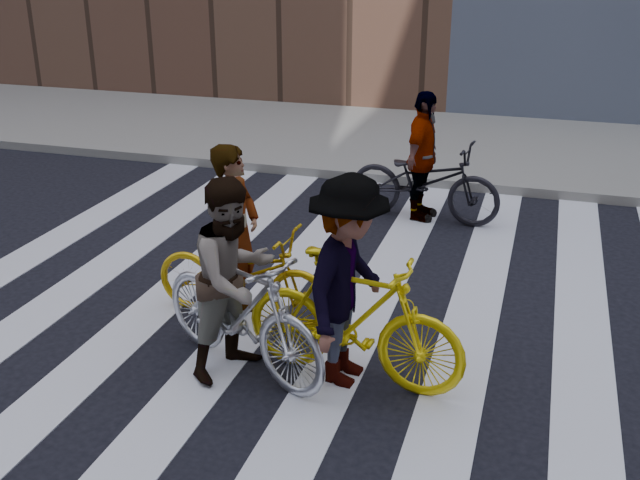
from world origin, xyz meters
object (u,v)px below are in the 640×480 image
at_px(bike_dark_rear, 425,181).
at_px(rider_rear, 422,157).
at_px(rider_left, 236,234).
at_px(rider_right, 348,282).
at_px(rider_mid, 234,278).
at_px(bike_yellow_right, 353,319).
at_px(bike_yellow_left, 242,273).
at_px(bike_silver_mid, 241,310).

bearing_deg(bike_dark_rear, rider_rear, 96.46).
bearing_deg(rider_left, rider_right, -116.87).
bearing_deg(rider_mid, bike_yellow_right, -57.95).
xyz_separation_m(rider_mid, rider_right, (1.01, 0.13, 0.04)).
bearing_deg(bike_yellow_left, bike_silver_mid, -154.44).
distance_m(bike_yellow_left, bike_dark_rear, 3.75).
bearing_deg(bike_yellow_left, bike_yellow_right, -116.87).
bearing_deg(bike_yellow_right, rider_mid, 103.95).
height_order(rider_mid, rider_rear, rider_mid).
bearing_deg(bike_yellow_right, bike_yellow_left, 66.57).
distance_m(bike_silver_mid, bike_dark_rear, 4.55).
bearing_deg(rider_mid, bike_dark_rear, 12.94).
height_order(bike_yellow_left, rider_left, rider_left).
height_order(rider_right, rider_rear, rider_right).
distance_m(bike_yellow_left, rider_rear, 3.75).
bearing_deg(rider_right, rider_left, 66.57).
height_order(bike_silver_mid, rider_rear, rider_rear).
distance_m(bike_yellow_left, bike_yellow_right, 1.62).
bearing_deg(bike_dark_rear, rider_mid, 174.58).
bearing_deg(rider_mid, bike_silver_mid, -65.18).
xyz_separation_m(bike_dark_rear, rider_left, (-1.33, -3.52, 0.37)).
distance_m(bike_dark_rear, rider_right, 4.35).
xyz_separation_m(bike_yellow_right, rider_mid, (-1.06, -0.13, 0.31)).
bearing_deg(rider_rear, bike_silver_mid, 175.82).
relative_size(bike_dark_rear, rider_left, 1.15).
height_order(bike_dark_rear, rider_left, rider_left).
relative_size(bike_yellow_left, rider_right, 1.01).
xyz_separation_m(bike_yellow_left, rider_mid, (0.34, -0.94, 0.41)).
relative_size(bike_dark_rear, rider_rear, 1.18).
bearing_deg(bike_yellow_right, rider_rear, 8.94).
distance_m(bike_yellow_left, bike_silver_mid, 1.03).
relative_size(bike_yellow_left, bike_dark_rear, 0.90).
bearing_deg(bike_silver_mid, bike_yellow_left, 47.11).
xyz_separation_m(bike_dark_rear, rider_mid, (-0.94, -4.47, 0.36)).
height_order(rider_left, rider_mid, rider_left).
bearing_deg(bike_silver_mid, rider_right, -57.20).
distance_m(bike_yellow_right, rider_mid, 1.11).
bearing_deg(bike_silver_mid, rider_left, 49.66).
xyz_separation_m(bike_silver_mid, rider_right, (0.96, 0.13, 0.35)).
xyz_separation_m(bike_silver_mid, rider_rear, (0.84, 4.47, 0.30)).
distance_m(rider_left, rider_mid, 1.02).
relative_size(bike_yellow_left, rider_rear, 1.07).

